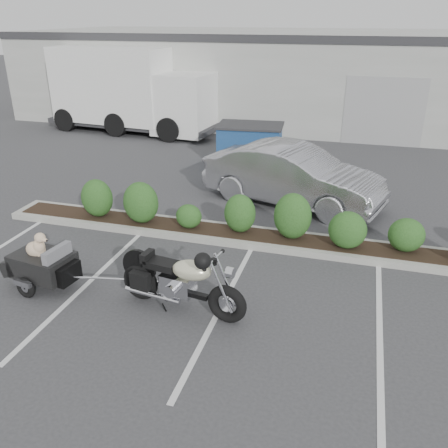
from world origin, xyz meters
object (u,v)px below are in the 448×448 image
(pet_trailer, at_px, (42,263))
(motorcycle, at_px, (181,282))
(dumpster, at_px, (250,145))
(sedan, at_px, (293,176))
(delivery_truck, at_px, (133,92))

(pet_trailer, bearing_deg, motorcycle, 7.95)
(motorcycle, xyz_separation_m, pet_trailer, (-2.78, 0.03, -0.07))
(motorcycle, relative_size, dumpster, 1.06)
(motorcycle, bearing_deg, pet_trailer, -172.05)
(pet_trailer, distance_m, dumpster, 8.91)
(pet_trailer, distance_m, sedan, 6.79)
(pet_trailer, height_order, dumpster, dumpster)
(pet_trailer, height_order, delivery_truck, delivery_truck)
(pet_trailer, relative_size, sedan, 0.40)
(motorcycle, height_order, pet_trailer, motorcycle)
(delivery_truck, bearing_deg, dumpster, -25.61)
(dumpster, bearing_deg, delivery_truck, 142.88)
(pet_trailer, relative_size, delivery_truck, 0.25)
(dumpster, distance_m, delivery_truck, 7.19)
(sedan, relative_size, delivery_truck, 0.61)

